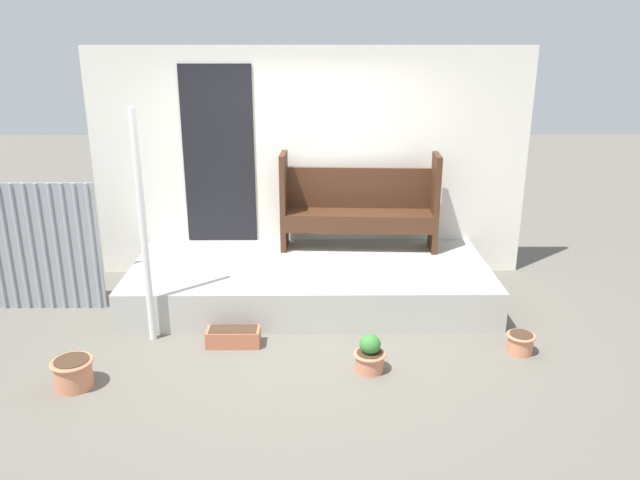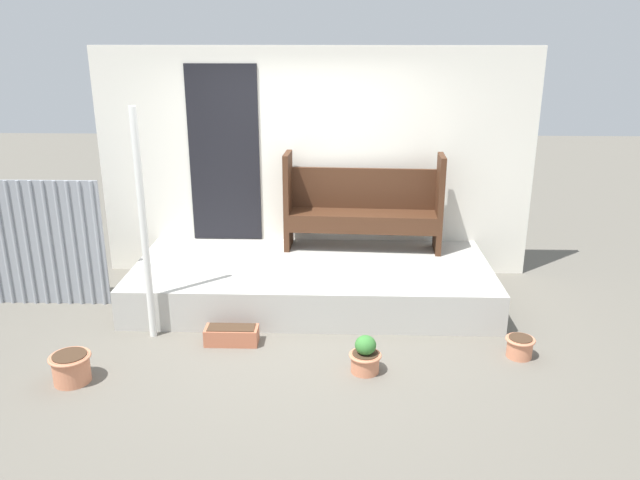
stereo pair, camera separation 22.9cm
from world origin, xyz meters
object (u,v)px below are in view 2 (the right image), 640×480
at_px(bench, 363,203).
at_px(flower_pot_middle, 365,356).
at_px(flower_pot_right, 520,346).
at_px(flower_pot_left, 71,367).
at_px(planter_box_rect, 232,335).
at_px(support_post, 144,228).

height_order(bench, flower_pot_middle, bench).
bearing_deg(flower_pot_right, bench, 127.59).
relative_size(flower_pot_left, flower_pot_right, 1.31).
distance_m(flower_pot_right, planter_box_rect, 2.59).
bearing_deg(planter_box_rect, bench, 51.76).
relative_size(flower_pot_right, planter_box_rect, 0.53).
bearing_deg(flower_pot_middle, flower_pot_right, 12.20).
bearing_deg(flower_pot_right, flower_pot_left, -171.99).
bearing_deg(support_post, planter_box_rect, -9.60).
bearing_deg(support_post, bench, 35.74).
bearing_deg(flower_pot_left, planter_box_rect, 30.18).
distance_m(support_post, bench, 2.49).
height_order(support_post, flower_pot_right, support_post).
xyz_separation_m(bench, flower_pot_middle, (-0.03, -2.04, -0.78)).
bearing_deg(bench, flower_pot_left, -134.25).
xyz_separation_m(support_post, bench, (2.02, 1.45, -0.15)).
distance_m(bench, planter_box_rect, 2.18).
bearing_deg(planter_box_rect, support_post, 170.40).
relative_size(support_post, flower_pot_left, 6.33).
bearing_deg(flower_pot_middle, bench, 89.09).
height_order(support_post, bench, support_post).
xyz_separation_m(bench, planter_box_rect, (-1.25, -1.58, -0.85)).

